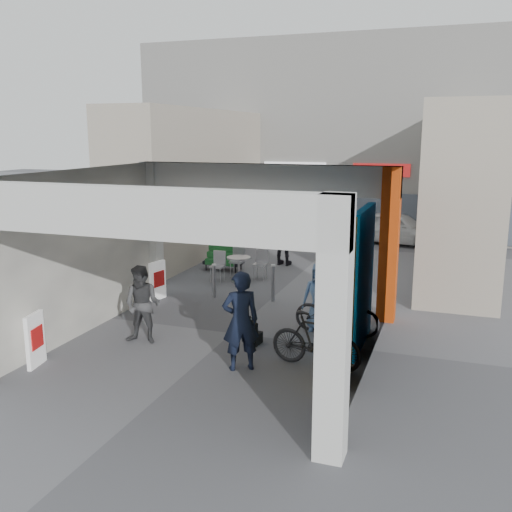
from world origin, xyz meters
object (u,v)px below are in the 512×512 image
at_px(man_elderly, 319,297).
at_px(man_with_dog, 241,321).
at_px(produce_stand, 223,260).
at_px(man_back_turned, 143,305).
at_px(man_crates, 284,235).
at_px(white_van, 397,228).
at_px(bicycle_front, 337,312).
at_px(bicycle_rear, 316,340).
at_px(border_collie, 253,333).
at_px(cafe_set, 239,269).

bearing_deg(man_elderly, man_with_dog, -110.55).
relative_size(produce_stand, man_back_turned, 0.73).
bearing_deg(man_crates, man_elderly, 120.58).
height_order(man_with_dog, white_van, man_with_dog).
xyz_separation_m(produce_stand, white_van, (4.67, 6.20, 0.32)).
relative_size(bicycle_front, bicycle_rear, 1.06).
bearing_deg(border_collie, bicycle_rear, -16.74).
distance_m(border_collie, man_with_dog, 1.38).
bearing_deg(bicycle_front, man_crates, 28.70).
height_order(man_with_dog, man_crates, man_crates).
height_order(produce_stand, border_collie, produce_stand).
relative_size(produce_stand, bicycle_rear, 0.68).
bearing_deg(produce_stand, bicycle_front, -38.89).
distance_m(cafe_set, man_with_dog, 6.59).
height_order(border_collie, man_back_turned, man_back_turned).
bearing_deg(bicycle_front, bicycle_rear, -177.88).
height_order(man_crates, white_van, man_crates).
distance_m(man_elderly, man_crates, 6.28).
relative_size(cafe_set, border_collie, 2.25).
bearing_deg(man_crates, bicycle_rear, 117.64).
bearing_deg(man_back_turned, cafe_set, 85.03).
height_order(cafe_set, border_collie, cafe_set).
bearing_deg(man_with_dog, man_crates, -111.03).
xyz_separation_m(cafe_set, produce_stand, (-0.85, 0.90, -0.00)).
height_order(man_elderly, man_crates, man_crates).
xyz_separation_m(man_with_dog, white_van, (1.41, 13.20, -0.29)).
relative_size(man_back_turned, man_crates, 0.82).
relative_size(cafe_set, man_elderly, 0.96).
bearing_deg(man_elderly, border_collie, -129.83).
bearing_deg(man_crates, man_back_turned, 91.82).
bearing_deg(man_elderly, man_back_turned, -150.93).
relative_size(man_elderly, man_crates, 0.77).
relative_size(border_collie, man_elderly, 0.43).
bearing_deg(man_back_turned, man_crates, 79.34).
bearing_deg(cafe_set, border_collie, -65.70).
bearing_deg(bicycle_front, cafe_set, 47.09).
bearing_deg(bicycle_rear, bicycle_front, 7.78).
relative_size(cafe_set, bicycle_rear, 0.84).
relative_size(produce_stand, border_collie, 1.84).
relative_size(man_elderly, white_van, 0.41).
bearing_deg(border_collie, man_elderly, 60.07).
relative_size(border_collie, man_crates, 0.33).
height_order(man_back_turned, man_crates, man_crates).
height_order(cafe_set, man_elderly, man_elderly).
distance_m(man_with_dog, white_van, 13.28).
bearing_deg(border_collie, man_with_dog, -72.91).
bearing_deg(cafe_set, man_crates, 71.17).
xyz_separation_m(cafe_set, bicycle_rear, (3.67, -5.58, 0.21)).
xyz_separation_m(man_with_dog, bicycle_front, (1.27, 2.41, -0.44)).
bearing_deg(white_van, man_crates, 160.41).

